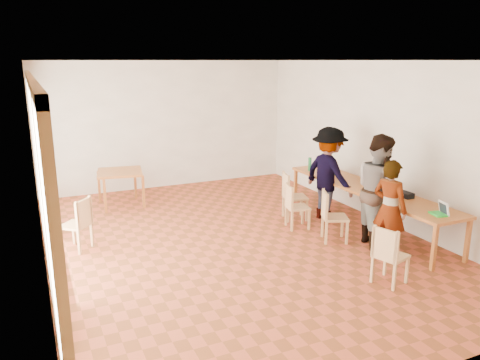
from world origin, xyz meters
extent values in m
plane|color=#AC4729|center=(0.00, 0.00, 0.00)|extent=(8.00, 8.00, 0.00)
cube|color=white|center=(0.00, 4.00, 1.50)|extent=(6.00, 0.10, 3.00)
cube|color=white|center=(0.00, -4.00, 1.50)|extent=(6.00, 0.10, 3.00)
cube|color=white|center=(3.00, 0.00, 1.50)|extent=(0.10, 8.00, 3.00)
cube|color=white|center=(-2.96, 0.00, 1.50)|extent=(0.10, 8.00, 3.00)
cube|color=white|center=(0.00, 0.00, 3.02)|extent=(6.00, 8.00, 0.04)
cube|color=#AC5F26|center=(2.50, -0.34, 0.72)|extent=(0.80, 4.00, 0.05)
cube|color=#AC5F26|center=(2.16, -2.28, 0.35)|extent=(0.06, 0.06, 0.70)
cube|color=#AC5F26|center=(2.16, 1.60, 0.35)|extent=(0.06, 0.06, 0.70)
cube|color=#AC5F26|center=(2.84, -2.28, 0.35)|extent=(0.06, 0.06, 0.70)
cube|color=#AC5F26|center=(2.84, 1.60, 0.35)|extent=(0.06, 0.06, 0.70)
cube|color=#AC5F26|center=(-1.38, 2.85, 0.72)|extent=(0.90, 0.90, 0.05)
cube|color=#AC5F26|center=(-1.77, 2.46, 0.35)|extent=(0.05, 0.05, 0.70)
cube|color=#AC5F26|center=(-1.77, 3.24, 0.35)|extent=(0.05, 0.05, 0.70)
cube|color=#AC5F26|center=(-0.99, 2.46, 0.35)|extent=(0.05, 0.05, 0.70)
cube|color=#AC5F26|center=(-0.99, 3.24, 0.35)|extent=(0.05, 0.05, 0.70)
cube|color=tan|center=(1.32, -2.32, 0.40)|extent=(0.49, 0.49, 0.04)
cube|color=tan|center=(1.15, -2.37, 0.62)|extent=(0.15, 0.38, 0.41)
cube|color=tan|center=(1.55, -0.70, 0.42)|extent=(0.53, 0.53, 0.04)
cube|color=tan|center=(1.38, -0.63, 0.65)|extent=(0.20, 0.39, 0.42)
cube|color=tan|center=(1.31, 0.11, 0.39)|extent=(0.45, 0.45, 0.04)
cube|color=tan|center=(1.14, 0.15, 0.61)|extent=(0.11, 0.38, 0.40)
cube|color=tan|center=(1.53, 0.56, 0.44)|extent=(0.52, 0.52, 0.04)
cube|color=tan|center=(1.34, 0.61, 0.68)|extent=(0.15, 0.42, 0.45)
cube|color=tan|center=(-2.50, 0.73, 0.42)|extent=(0.57, 0.57, 0.04)
cube|color=tan|center=(-2.36, 0.61, 0.65)|extent=(0.30, 0.33, 0.43)
imported|color=gray|center=(1.90, -1.60, 0.78)|extent=(0.52, 0.65, 1.56)
imported|color=gray|center=(2.12, -1.10, 0.93)|extent=(0.94, 1.07, 1.86)
imported|color=gray|center=(2.10, 0.31, 0.90)|extent=(0.83, 1.25, 1.80)
cube|color=green|center=(2.43, -2.04, 0.76)|extent=(0.22, 0.28, 0.03)
cube|color=white|center=(2.52, -2.06, 0.85)|extent=(0.12, 0.24, 0.20)
cube|color=green|center=(2.45, -0.78, 0.76)|extent=(0.22, 0.30, 0.03)
cube|color=white|center=(2.55, -0.79, 0.86)|extent=(0.11, 0.26, 0.23)
cube|color=green|center=(2.53, 0.76, 0.76)|extent=(0.16, 0.22, 0.02)
cube|color=white|center=(2.61, 0.76, 0.84)|extent=(0.07, 0.20, 0.18)
imported|color=yellow|center=(2.23, -1.22, 0.80)|extent=(0.13, 0.13, 0.10)
cylinder|color=#227D3C|center=(2.26, 1.22, 0.89)|extent=(0.07, 0.07, 0.28)
cylinder|color=silver|center=(2.23, 0.43, 0.80)|extent=(0.07, 0.07, 0.09)
cylinder|color=white|center=(2.27, 0.74, 0.78)|extent=(0.08, 0.08, 0.06)
cube|color=#DD3976|center=(2.31, -1.27, 0.76)|extent=(0.05, 0.10, 0.01)
cube|color=black|center=(2.67, -1.13, 0.80)|extent=(0.16, 0.26, 0.09)
camera|label=1|loc=(-3.03, -6.87, 3.00)|focal=35.00mm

